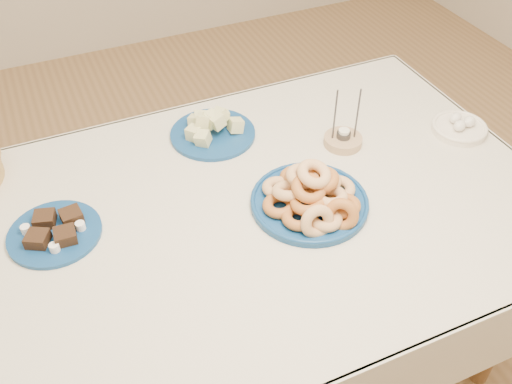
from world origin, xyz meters
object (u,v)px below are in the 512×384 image
(dining_table, at_px, (249,234))
(candle_holder, at_px, (343,139))
(brownie_plate, at_px, (55,231))
(donut_platter, at_px, (311,197))
(melon_plate, at_px, (212,129))
(egg_bowl, at_px, (460,127))

(dining_table, xyz_separation_m, candle_holder, (0.38, 0.14, 0.12))
(brownie_plate, relative_size, candle_holder, 1.36)
(donut_platter, bearing_deg, candle_holder, 42.97)
(donut_platter, bearing_deg, brownie_plate, 165.06)
(melon_plate, xyz_separation_m, candle_holder, (0.36, -0.21, -0.01))
(dining_table, bearing_deg, donut_platter, -22.54)
(melon_plate, bearing_deg, egg_bowl, -22.58)
(donut_platter, height_order, egg_bowl, donut_platter)
(egg_bowl, bearing_deg, brownie_plate, 177.22)
(brownie_plate, distance_m, egg_bowl, 1.26)
(candle_holder, height_order, egg_bowl, candle_holder)
(candle_holder, bearing_deg, dining_table, -159.37)
(dining_table, bearing_deg, melon_plate, 85.79)
(dining_table, relative_size, donut_platter, 4.49)
(brownie_plate, bearing_deg, melon_plate, 24.61)
(melon_plate, height_order, egg_bowl, melon_plate)
(egg_bowl, bearing_deg, dining_table, -176.25)
(dining_table, distance_m, donut_platter, 0.22)
(dining_table, height_order, brownie_plate, brownie_plate)
(brownie_plate, bearing_deg, donut_platter, -14.94)
(brownie_plate, relative_size, egg_bowl, 1.21)
(brownie_plate, xyz_separation_m, egg_bowl, (1.26, -0.06, 0.01))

